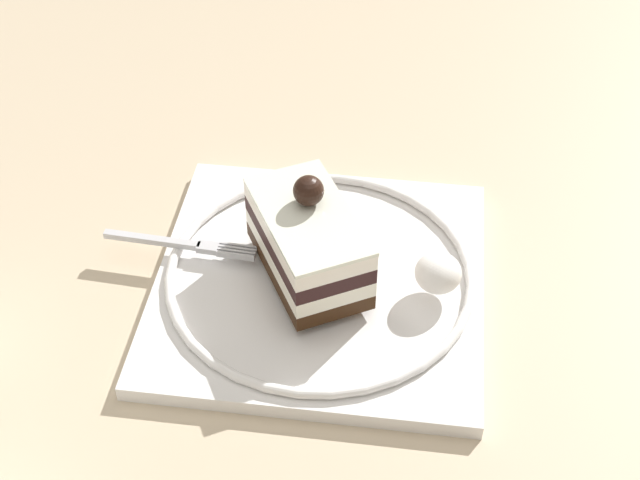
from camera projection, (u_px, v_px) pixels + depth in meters
name	position (u px, v px, depth m)	size (l,w,h in m)	color
ground_plane	(308.00, 302.00, 0.67)	(2.40, 2.40, 0.00)	#CAB594
dessert_plate	(320.00, 279.00, 0.68)	(0.26, 0.26, 0.02)	white
cake_slice	(312.00, 241.00, 0.65)	(0.12, 0.10, 0.08)	black
whipped_cream_dollop	(439.00, 278.00, 0.64)	(0.03, 0.03, 0.03)	white
fork	(184.00, 244.00, 0.69)	(0.03, 0.12, 0.00)	silver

